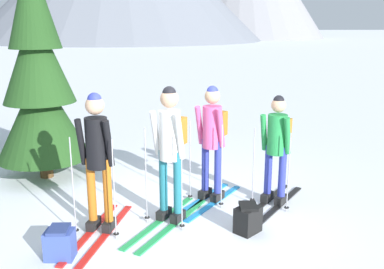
% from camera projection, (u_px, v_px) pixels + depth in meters
% --- Properties ---
extents(ground_plane, '(400.00, 400.00, 0.00)m').
position_uv_depth(ground_plane, '(182.00, 210.00, 6.26)').
color(ground_plane, white).
extents(skier_in_black, '(0.68, 1.75, 1.81)m').
position_uv_depth(skier_in_black, '(97.00, 157.00, 5.40)').
color(skier_in_black, red).
rests_on(skier_in_black, ground).
extents(skier_in_white, '(1.13, 1.72, 1.85)m').
position_uv_depth(skier_in_white, '(170.00, 146.00, 5.69)').
color(skier_in_white, green).
rests_on(skier_in_white, ground).
extents(skier_in_pink, '(1.13, 1.46, 1.76)m').
position_uv_depth(skier_in_pink, '(212.00, 137.00, 6.41)').
color(skier_in_pink, '#1E84D1').
rests_on(skier_in_pink, ground).
extents(skier_in_green, '(1.27, 1.63, 1.64)m').
position_uv_depth(skier_in_green, '(277.00, 145.00, 6.29)').
color(skier_in_green, black).
rests_on(skier_in_green, ground).
extents(pine_tree_near, '(1.56, 1.56, 3.77)m').
position_uv_depth(pine_tree_near, '(39.00, 79.00, 7.21)').
color(pine_tree_near, '#51381E').
rests_on(pine_tree_near, ground).
extents(backpack_on_snow_front, '(0.40, 0.40, 0.38)m').
position_uv_depth(backpack_on_snow_front, '(248.00, 219.00, 5.56)').
color(backpack_on_snow_front, black).
rests_on(backpack_on_snow_front, ground).
extents(backpack_on_snow_beside, '(0.33, 0.28, 0.38)m').
position_uv_depth(backpack_on_snow_beside, '(60.00, 243.00, 4.94)').
color(backpack_on_snow_beside, '#384C99').
rests_on(backpack_on_snow_beside, ground).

